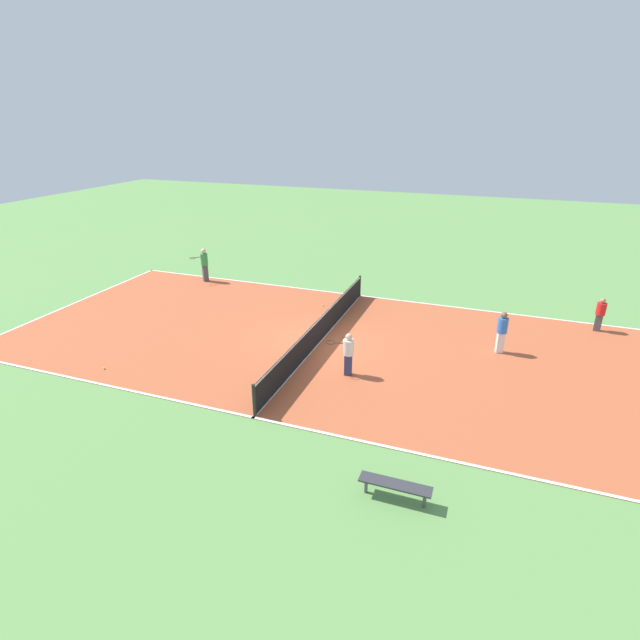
% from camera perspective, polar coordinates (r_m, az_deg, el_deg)
% --- Properties ---
extents(ground_plane, '(80.00, 80.00, 0.00)m').
position_cam_1_polar(ground_plane, '(19.13, 0.00, -2.49)').
color(ground_plane, '#60934C').
extents(court_surface, '(11.16, 24.22, 0.02)m').
position_cam_1_polar(court_surface, '(19.13, 0.00, -2.46)').
color(court_surface, '#B75633').
rests_on(court_surface, ground_plane).
extents(tennis_net, '(10.96, 0.10, 1.02)m').
position_cam_1_polar(tennis_net, '(18.91, 0.00, -1.01)').
color(tennis_net, black).
rests_on(tennis_net, court_surface).
extents(bench, '(0.36, 1.64, 0.45)m').
position_cam_1_polar(bench, '(11.87, 8.59, -18.21)').
color(bench, '#333338').
rests_on(bench, ground_plane).
extents(player_coach_red, '(0.40, 0.40, 1.38)m').
position_cam_1_polar(player_coach_red, '(22.68, 29.38, 0.74)').
color(player_coach_red, '#4C4C51').
rests_on(player_coach_red, court_surface).
extents(player_near_white, '(0.52, 0.98, 1.49)m').
position_cam_1_polar(player_near_white, '(16.41, 3.23, -3.63)').
color(player_near_white, navy).
rests_on(player_near_white, court_surface).
extents(player_near_blue, '(0.45, 0.45, 1.57)m').
position_cam_1_polar(player_near_blue, '(19.05, 20.08, -1.05)').
color(player_near_blue, white).
rests_on(player_near_blue, court_surface).
extents(player_far_green, '(0.95, 0.82, 1.72)m').
position_cam_1_polar(player_far_green, '(26.45, -13.09, 6.42)').
color(player_far_green, '#4C4C51').
rests_on(player_far_green, court_surface).
extents(tennis_ball_left_sideline, '(0.07, 0.07, 0.07)m').
position_cam_1_polar(tennis_ball_left_sideline, '(18.59, -23.43, -5.09)').
color(tennis_ball_left_sideline, '#CCE033').
rests_on(tennis_ball_left_sideline, court_surface).
extents(tennis_ball_near_net, '(0.07, 0.07, 0.07)m').
position_cam_1_polar(tennis_ball_near_net, '(22.60, 0.34, 1.70)').
color(tennis_ball_near_net, '#CCE033').
rests_on(tennis_ball_near_net, court_surface).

